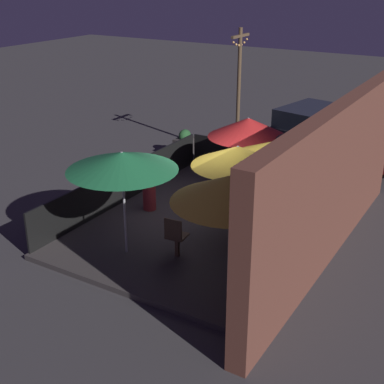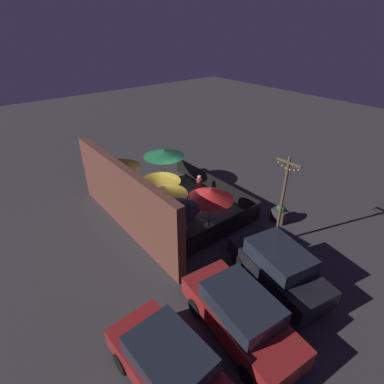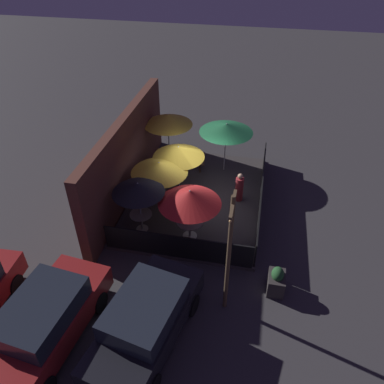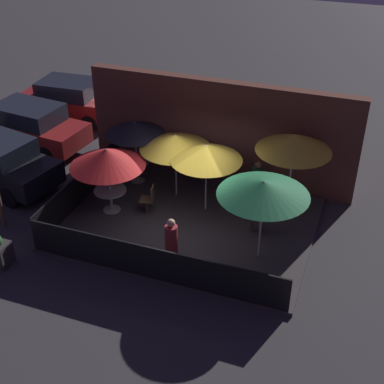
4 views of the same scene
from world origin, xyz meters
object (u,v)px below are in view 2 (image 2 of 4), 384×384
at_px(patio_chair_0, 153,186).
at_px(parked_car_1, 241,314).
at_px(patio_umbrella_3, 119,163).
at_px(parked_car_2, 170,366).
at_px(dining_table_1, 209,216).
at_px(patio_chair_2, 141,216).
at_px(patio_umbrella_4, 164,190).
at_px(patron_0, 199,186).
at_px(dining_table_0, 178,230).
at_px(patio_umbrella_0, 178,205).
at_px(parked_car_0, 278,266).
at_px(planter_box, 280,214).
at_px(patron_1, 128,198).
at_px(patio_chair_1, 190,209).
at_px(patio_umbrella_1, 210,194).
at_px(patio_umbrella_2, 164,153).
at_px(patio_umbrella_5, 160,177).
at_px(light_post, 283,198).

height_order(patio_chair_0, parked_car_1, parked_car_1).
relative_size(patio_umbrella_3, parked_car_2, 0.59).
bearing_deg(parked_car_2, dining_table_1, -52.61).
bearing_deg(patio_umbrella_3, parked_car_1, 174.42).
distance_m(dining_table_1, patio_chair_2, 3.21).
relative_size(patio_chair_2, parked_car_1, 0.21).
distance_m(dining_table_1, parked_car_2, 7.22).
bearing_deg(patio_umbrella_4, patron_0, -70.84).
bearing_deg(patio_umbrella_4, dining_table_0, 167.13).
xyz_separation_m(patio_umbrella_0, parked_car_0, (-4.15, -1.48, -1.15)).
bearing_deg(parked_car_0, dining_table_1, 6.95).
bearing_deg(planter_box, parked_car_0, 125.16).
bearing_deg(patron_1, patio_chair_1, 173.25).
bearing_deg(parked_car_2, patio_chair_1, -45.19).
height_order(dining_table_1, patio_chair_2, patio_chair_2).
bearing_deg(patio_umbrella_1, patio_umbrella_4, 44.55).
relative_size(dining_table_1, patron_1, 0.78).
bearing_deg(patio_umbrella_2, patio_umbrella_3, 84.57).
xyz_separation_m(patio_umbrella_5, parked_car_0, (-6.73, -0.67, -1.17)).
distance_m(dining_table_1, patron_1, 4.42).
relative_size(dining_table_1, parked_car_1, 0.21).
height_order(patio_umbrella_0, patio_chair_2, patio_umbrella_0).
relative_size(patio_umbrella_3, patio_chair_2, 2.56).
bearing_deg(patio_umbrella_3, parked_car_0, -169.49).
bearing_deg(patron_1, patio_umbrella_0, 143.62).
bearing_deg(parked_car_0, parked_car_1, 114.01).
xyz_separation_m(patio_chair_2, parked_car_0, (-6.18, -2.14, 0.22)).
distance_m(patron_0, planter_box, 4.54).
bearing_deg(patio_chair_2, patio_umbrella_1, 32.10).
relative_size(patio_umbrella_5, parked_car_1, 0.48).
xyz_separation_m(patio_umbrella_1, patio_umbrella_5, (2.60, 0.99, 0.13)).
bearing_deg(light_post, patron_1, 30.36).
bearing_deg(parked_car_1, patio_umbrella_0, -6.84).
distance_m(patio_umbrella_5, patio_chair_0, 2.22).
relative_size(parked_car_1, parked_car_2, 1.10).
bearing_deg(patio_chair_1, patio_umbrella_2, 153.64).
xyz_separation_m(patio_chair_2, parked_car_2, (-6.71, 3.06, 0.22)).
bearing_deg(parked_car_0, patio_umbrella_5, 17.02).
distance_m(planter_box, parked_car_1, 6.71).
relative_size(patio_umbrella_4, patio_chair_0, 2.30).
relative_size(patio_umbrella_0, light_post, 0.50).
xyz_separation_m(patio_chair_0, patron_1, (-0.39, 1.77, 0.03)).
distance_m(patio_umbrella_0, parked_car_1, 5.00).
height_order(patio_chair_2, light_post, light_post).
bearing_deg(patio_umbrella_4, parked_car_0, -168.48).
height_order(parked_car_0, parked_car_1, same).
bearing_deg(parked_car_0, patio_chair_0, 11.98).
bearing_deg(patio_umbrella_1, patio_umbrella_0, 89.48).
relative_size(patio_umbrella_0, parked_car_2, 0.52).
height_order(patron_0, parked_car_0, parked_car_0).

